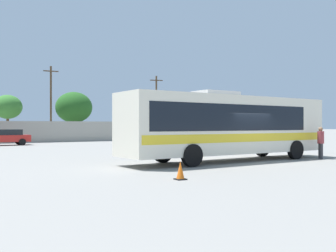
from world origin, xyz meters
The scene contains 11 objects.
ground_plane centered at (0.00, 10.00, 0.00)m, with size 300.00×300.00×0.00m, color gray.
perimeter_wall centered at (0.00, 28.48, 1.17)m, with size 80.00×0.30×2.34m, color #9E998C.
coach_bus_cream_yellow centered at (-0.60, 0.68, 1.94)m, with size 12.45×3.01×3.63m.
attendant_by_bus_door centered at (4.71, -1.07, 1.01)m, with size 0.46×0.46×1.79m.
parked_car_second_red centered at (-7.74, 24.05, 0.79)m, with size 4.27×2.00×1.50m.
utility_pole_near centered at (12.84, 31.38, 4.54)m, with size 1.77×0.60×8.72m.
utility_pole_far centered at (-1.35, 32.42, 4.72)m, with size 1.80×0.32×9.06m.
roadside_tree_midleft centered at (-5.83, 35.10, 4.10)m, with size 3.41×3.41×5.57m.
roadside_tree_midright centered at (2.24, 34.65, 4.23)m, with size 4.75×4.75×6.26m.
roadside_tree_right centered at (16.90, 32.71, 4.29)m, with size 5.14×5.14×6.48m.
traffic_cone_on_apron centered at (-6.53, -3.79, 0.31)m, with size 0.36×0.36×0.64m.
Camera 1 is at (-13.94, -14.95, 1.89)m, focal length 41.37 mm.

